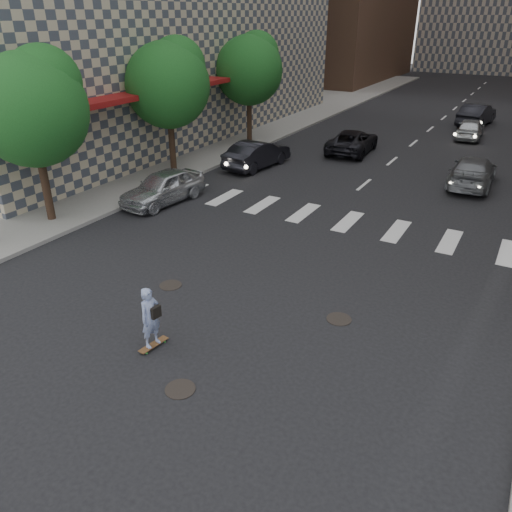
{
  "coord_description": "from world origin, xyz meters",
  "views": [
    {
      "loc": [
        7.06,
        -9.34,
        7.73
      ],
      "look_at": [
        0.61,
        2.05,
        1.3
      ],
      "focal_mm": 35.0,
      "sensor_mm": 36.0,
      "label": 1
    }
  ],
  "objects_px": {
    "traffic_car_c": "(353,141)",
    "traffic_car_d": "(470,128)",
    "tree_c": "(251,67)",
    "traffic_car_e": "(477,115)",
    "tree_b": "(170,81)",
    "traffic_car_a": "(257,154)",
    "silver_sedan": "(163,187)",
    "skateboarder": "(151,318)",
    "tree_a": "(34,104)",
    "traffic_car_b": "(473,172)"
  },
  "relations": [
    {
      "from": "traffic_car_c",
      "to": "traffic_car_d",
      "type": "relative_size",
      "value": 1.22
    },
    {
      "from": "tree_c",
      "to": "traffic_car_e",
      "type": "bearing_deg",
      "value": 46.8
    },
    {
      "from": "tree_b",
      "to": "traffic_car_c",
      "type": "bearing_deg",
      "value": 51.82
    },
    {
      "from": "traffic_car_a",
      "to": "traffic_car_e",
      "type": "bearing_deg",
      "value": -109.65
    },
    {
      "from": "traffic_car_e",
      "to": "tree_c",
      "type": "bearing_deg",
      "value": 54.36
    },
    {
      "from": "tree_b",
      "to": "silver_sedan",
      "type": "relative_size",
      "value": 1.55
    },
    {
      "from": "skateboarder",
      "to": "tree_b",
      "type": "bearing_deg",
      "value": 133.71
    },
    {
      "from": "tree_a",
      "to": "silver_sedan",
      "type": "xyz_separation_m",
      "value": [
        2.45,
        3.95,
        -3.92
      ]
    },
    {
      "from": "tree_a",
      "to": "traffic_car_e",
      "type": "xyz_separation_m",
      "value": [
        12.08,
        28.86,
        -3.85
      ]
    },
    {
      "from": "tree_a",
      "to": "traffic_car_a",
      "type": "bearing_deg",
      "value": 73.15
    },
    {
      "from": "skateboarder",
      "to": "silver_sedan",
      "type": "distance_m",
      "value": 10.9
    },
    {
      "from": "tree_c",
      "to": "traffic_car_a",
      "type": "xyz_separation_m",
      "value": [
        3.31,
        -5.06,
        -3.91
      ]
    },
    {
      "from": "traffic_car_d",
      "to": "tree_a",
      "type": "bearing_deg",
      "value": 60.05
    },
    {
      "from": "tree_b",
      "to": "traffic_car_b",
      "type": "height_order",
      "value": "tree_b"
    },
    {
      "from": "traffic_car_a",
      "to": "traffic_car_e",
      "type": "height_order",
      "value": "traffic_car_e"
    },
    {
      "from": "traffic_car_a",
      "to": "traffic_car_b",
      "type": "distance_m",
      "value": 11.01
    },
    {
      "from": "tree_b",
      "to": "traffic_car_d",
      "type": "bearing_deg",
      "value": 52.32
    },
    {
      "from": "silver_sedan",
      "to": "traffic_car_c",
      "type": "distance_m",
      "value": 13.35
    },
    {
      "from": "tree_c",
      "to": "traffic_car_c",
      "type": "relative_size",
      "value": 1.35
    },
    {
      "from": "tree_c",
      "to": "traffic_car_d",
      "type": "bearing_deg",
      "value": 32.95
    },
    {
      "from": "tree_a",
      "to": "traffic_car_d",
      "type": "height_order",
      "value": "tree_a"
    },
    {
      "from": "skateboarder",
      "to": "traffic_car_b",
      "type": "relative_size",
      "value": 0.35
    },
    {
      "from": "skateboarder",
      "to": "traffic_car_a",
      "type": "distance_m",
      "value": 16.66
    },
    {
      "from": "traffic_car_b",
      "to": "traffic_car_d",
      "type": "distance_m",
      "value": 10.81
    },
    {
      "from": "silver_sedan",
      "to": "tree_a",
      "type": "bearing_deg",
      "value": -116.26
    },
    {
      "from": "tree_a",
      "to": "silver_sedan",
      "type": "bearing_deg",
      "value": 58.13
    },
    {
      "from": "silver_sedan",
      "to": "traffic_car_c",
      "type": "bearing_deg",
      "value": 76.83
    },
    {
      "from": "tree_c",
      "to": "traffic_car_b",
      "type": "xyz_separation_m",
      "value": [
        14.06,
        -2.66,
        -3.94
      ]
    },
    {
      "from": "silver_sedan",
      "to": "traffic_car_e",
      "type": "relative_size",
      "value": 0.88
    },
    {
      "from": "tree_c",
      "to": "silver_sedan",
      "type": "relative_size",
      "value": 1.55
    },
    {
      "from": "tree_b",
      "to": "traffic_car_c",
      "type": "relative_size",
      "value": 1.35
    },
    {
      "from": "tree_b",
      "to": "traffic_car_c",
      "type": "xyz_separation_m",
      "value": [
        6.75,
        8.59,
        -3.97
      ]
    },
    {
      "from": "traffic_car_a",
      "to": "skateboarder",
      "type": "bearing_deg",
      "value": 116.71
    },
    {
      "from": "tree_b",
      "to": "traffic_car_d",
      "type": "relative_size",
      "value": 1.65
    },
    {
      "from": "tree_a",
      "to": "traffic_car_a",
      "type": "distance_m",
      "value": 12.08
    },
    {
      "from": "tree_c",
      "to": "traffic_car_c",
      "type": "distance_m",
      "value": 7.85
    },
    {
      "from": "silver_sedan",
      "to": "traffic_car_a",
      "type": "bearing_deg",
      "value": 88.61
    },
    {
      "from": "traffic_car_c",
      "to": "traffic_car_d",
      "type": "distance_m",
      "value": 9.32
    },
    {
      "from": "tree_a",
      "to": "silver_sedan",
      "type": "height_order",
      "value": "tree_a"
    },
    {
      "from": "tree_b",
      "to": "traffic_car_a",
      "type": "height_order",
      "value": "tree_b"
    },
    {
      "from": "skateboarder",
      "to": "traffic_car_c",
      "type": "distance_m",
      "value": 21.41
    },
    {
      "from": "silver_sedan",
      "to": "traffic_car_b",
      "type": "distance_m",
      "value": 14.93
    },
    {
      "from": "traffic_car_b",
      "to": "tree_b",
      "type": "bearing_deg",
      "value": 19.57
    },
    {
      "from": "skateboarder",
      "to": "traffic_car_b",
      "type": "xyz_separation_m",
      "value": [
        4.97,
        18.03,
        -0.2
      ]
    },
    {
      "from": "tree_a",
      "to": "tree_c",
      "type": "height_order",
      "value": "same"
    },
    {
      "from": "traffic_car_b",
      "to": "traffic_car_a",
      "type": "bearing_deg",
      "value": 11.38
    },
    {
      "from": "silver_sedan",
      "to": "traffic_car_c",
      "type": "xyz_separation_m",
      "value": [
        4.3,
        12.64,
        -0.04
      ]
    },
    {
      "from": "traffic_car_e",
      "to": "tree_a",
      "type": "bearing_deg",
      "value": 74.85
    },
    {
      "from": "tree_b",
      "to": "tree_c",
      "type": "distance_m",
      "value": 8.0
    },
    {
      "from": "tree_a",
      "to": "traffic_car_b",
      "type": "distance_m",
      "value": 19.78
    }
  ]
}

